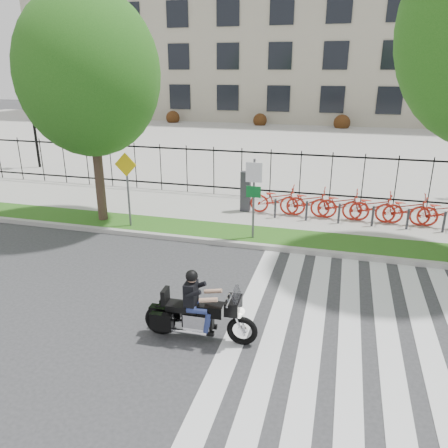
# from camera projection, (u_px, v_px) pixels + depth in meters

# --- Properties ---
(ground) EXTENTS (120.00, 120.00, 0.00)m
(ground) POSITION_uv_depth(u_px,v_px,m) (149.00, 308.00, 10.01)
(ground) COLOR #313133
(ground) RESTS_ON ground
(curb) EXTENTS (60.00, 0.20, 0.15)m
(curb) POSITION_uv_depth(u_px,v_px,m) (204.00, 241.00, 13.71)
(curb) COLOR #A4A19A
(curb) RESTS_ON ground
(grass_verge) EXTENTS (60.00, 1.50, 0.15)m
(grass_verge) POSITION_uv_depth(u_px,v_px,m) (212.00, 232.00, 14.48)
(grass_verge) COLOR #225715
(grass_verge) RESTS_ON ground
(sidewalk) EXTENTS (60.00, 3.50, 0.15)m
(sidewalk) POSITION_uv_depth(u_px,v_px,m) (231.00, 209.00, 16.75)
(sidewalk) COLOR #ABA8A0
(sidewalk) RESTS_ON ground
(plaza) EXTENTS (80.00, 34.00, 0.10)m
(plaza) POSITION_uv_depth(u_px,v_px,m) (290.00, 141.00, 32.69)
(plaza) COLOR #ABA8A0
(plaza) RESTS_ON ground
(crosswalk_stripes) EXTENTS (5.70, 8.00, 0.01)m
(crosswalk_stripes) POSITION_uv_depth(u_px,v_px,m) (369.00, 340.00, 8.80)
(crosswalk_stripes) COLOR silver
(crosswalk_stripes) RESTS_ON ground
(iron_fence) EXTENTS (30.00, 0.06, 2.00)m
(iron_fence) POSITION_uv_depth(u_px,v_px,m) (242.00, 172.00, 17.98)
(iron_fence) COLOR black
(iron_fence) RESTS_ON sidewalk
(office_building) EXTENTS (60.00, 21.90, 20.15)m
(office_building) POSITION_uv_depth(u_px,v_px,m) (318.00, 22.00, 47.45)
(office_building) COLOR #A79F87
(office_building) RESTS_ON ground
(lamp_post_left) EXTENTS (1.06, 0.70, 4.25)m
(lamp_post_left) POSITION_uv_depth(u_px,v_px,m) (32.00, 109.00, 22.85)
(lamp_post_left) COLOR black
(lamp_post_left) RESTS_ON ground
(street_tree_1) EXTENTS (4.55, 4.55, 7.49)m
(street_tree_1) POSITION_uv_depth(u_px,v_px,m) (89.00, 74.00, 13.83)
(street_tree_1) COLOR #34231C
(street_tree_1) RESTS_ON grass_verge
(bike_share_station) EXTENTS (7.89, 0.89, 1.50)m
(bike_share_station) POSITION_uv_depth(u_px,v_px,m) (354.00, 205.00, 15.18)
(bike_share_station) COLOR #2D2D33
(bike_share_station) RESTS_ON sidewalk
(sign_pole_regulatory) EXTENTS (0.50, 0.09, 2.50)m
(sign_pole_regulatory) POSITION_uv_depth(u_px,v_px,m) (254.00, 189.00, 13.22)
(sign_pole_regulatory) COLOR #59595B
(sign_pole_regulatory) RESTS_ON grass_verge
(sign_pole_warning) EXTENTS (0.78, 0.09, 2.49)m
(sign_pole_warning) POSITION_uv_depth(u_px,v_px,m) (127.00, 180.00, 14.29)
(sign_pole_warning) COLOR #59595B
(sign_pole_warning) RESTS_ON grass_verge
(motorcycle_rider) EXTENTS (2.36, 0.70, 1.82)m
(motorcycle_rider) POSITION_uv_depth(u_px,v_px,m) (199.00, 312.00, 8.67)
(motorcycle_rider) COLOR black
(motorcycle_rider) RESTS_ON ground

